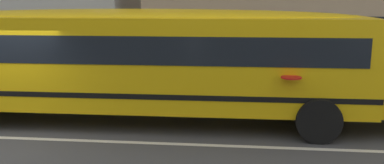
# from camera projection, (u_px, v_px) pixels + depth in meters

# --- Properties ---
(ground_plane) EXTENTS (400.00, 400.00, 0.00)m
(ground_plane) POSITION_uv_depth(u_px,v_px,m) (7.00, 138.00, 9.89)
(ground_plane) COLOR #424244
(sidewalk_far) EXTENTS (120.00, 3.00, 0.01)m
(sidewalk_far) POSITION_uv_depth(u_px,v_px,m) (108.00, 76.00, 17.61)
(sidewalk_far) COLOR gray
(sidewalk_far) RESTS_ON ground_plane
(lane_centreline) EXTENTS (110.00, 0.16, 0.01)m
(lane_centreline) POSITION_uv_depth(u_px,v_px,m) (7.00, 138.00, 9.89)
(lane_centreline) COLOR silver
(lane_centreline) RESTS_ON ground_plane
(school_bus) EXTENTS (13.31, 3.15, 2.97)m
(school_bus) POSITION_uv_depth(u_px,v_px,m) (152.00, 56.00, 10.88)
(school_bus) COLOR yellow
(school_bus) RESTS_ON ground_plane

